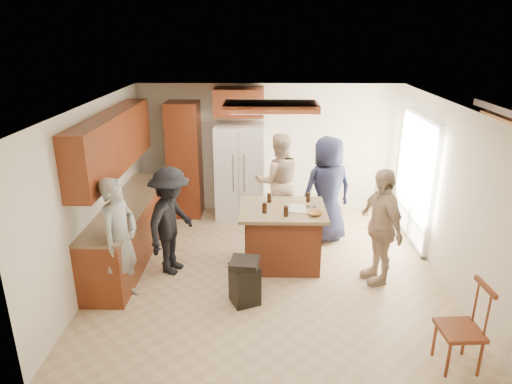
{
  "coord_description": "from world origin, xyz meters",
  "views": [
    {
      "loc": [
        -0.09,
        -6.13,
        3.45
      ],
      "look_at": [
        -0.21,
        0.28,
        1.15
      ],
      "focal_mm": 32.0,
      "sensor_mm": 36.0,
      "label": 1
    }
  ],
  "objects_px": {
    "person_side_right": "(380,226)",
    "person_counter": "(171,221)",
    "person_front_left": "(120,241)",
    "spindle_chair": "(462,330)",
    "person_behind_right": "(327,190)",
    "refrigerator": "(240,172)",
    "person_behind_left": "(279,182)",
    "kitchen_island": "(282,236)",
    "trash_bin": "(245,281)"
  },
  "relations": [
    {
      "from": "person_counter",
      "to": "refrigerator",
      "type": "height_order",
      "value": "refrigerator"
    },
    {
      "from": "person_behind_right",
      "to": "spindle_chair",
      "type": "height_order",
      "value": "person_behind_right"
    },
    {
      "from": "kitchen_island",
      "to": "trash_bin",
      "type": "bearing_deg",
      "value": -116.43
    },
    {
      "from": "person_front_left",
      "to": "person_side_right",
      "type": "xyz_separation_m",
      "value": [
        3.5,
        0.57,
        -0.02
      ]
    },
    {
      "from": "kitchen_island",
      "to": "person_counter",
      "type": "bearing_deg",
      "value": -171.8
    },
    {
      "from": "refrigerator",
      "to": "person_front_left",
      "type": "bearing_deg",
      "value": -115.35
    },
    {
      "from": "person_behind_right",
      "to": "spindle_chair",
      "type": "xyz_separation_m",
      "value": [
        1.04,
        -3.12,
        -0.46
      ]
    },
    {
      "from": "person_behind_right",
      "to": "refrigerator",
      "type": "height_order",
      "value": "person_behind_right"
    },
    {
      "from": "trash_bin",
      "to": "refrigerator",
      "type": "bearing_deg",
      "value": 94.08
    },
    {
      "from": "person_counter",
      "to": "refrigerator",
      "type": "bearing_deg",
      "value": -3.2
    },
    {
      "from": "trash_bin",
      "to": "person_behind_left",
      "type": "bearing_deg",
      "value": 78.39
    },
    {
      "from": "person_side_right",
      "to": "person_front_left",
      "type": "bearing_deg",
      "value": -96.94
    },
    {
      "from": "person_counter",
      "to": "person_front_left",
      "type": "bearing_deg",
      "value": 165.9
    },
    {
      "from": "person_side_right",
      "to": "person_counter",
      "type": "height_order",
      "value": "person_side_right"
    },
    {
      "from": "refrigerator",
      "to": "spindle_chair",
      "type": "xyz_separation_m",
      "value": [
        2.56,
        -4.18,
        -0.45
      ]
    },
    {
      "from": "person_behind_left",
      "to": "refrigerator",
      "type": "bearing_deg",
      "value": -42.66
    },
    {
      "from": "person_behind_left",
      "to": "spindle_chair",
      "type": "height_order",
      "value": "person_behind_left"
    },
    {
      "from": "person_side_right",
      "to": "trash_bin",
      "type": "height_order",
      "value": "person_side_right"
    },
    {
      "from": "person_counter",
      "to": "kitchen_island",
      "type": "bearing_deg",
      "value": -62.74
    },
    {
      "from": "person_counter",
      "to": "trash_bin",
      "type": "bearing_deg",
      "value": -107.81
    },
    {
      "from": "trash_bin",
      "to": "person_counter",
      "type": "bearing_deg",
      "value": 143.12
    },
    {
      "from": "refrigerator",
      "to": "trash_bin",
      "type": "distance_m",
      "value": 3.06
    },
    {
      "from": "person_front_left",
      "to": "person_counter",
      "type": "xyz_separation_m",
      "value": [
        0.51,
        0.78,
        -0.05
      ]
    },
    {
      "from": "person_behind_right",
      "to": "refrigerator",
      "type": "xyz_separation_m",
      "value": [
        -1.52,
        1.05,
        -0.01
      ]
    },
    {
      "from": "person_behind_left",
      "to": "person_side_right",
      "type": "xyz_separation_m",
      "value": [
        1.38,
        -1.85,
        -0.04
      ]
    },
    {
      "from": "person_front_left",
      "to": "spindle_chair",
      "type": "relative_size",
      "value": 1.73
    },
    {
      "from": "trash_bin",
      "to": "person_front_left",
      "type": "bearing_deg",
      "value": 178.24
    },
    {
      "from": "person_behind_left",
      "to": "spindle_chair",
      "type": "xyz_separation_m",
      "value": [
        1.84,
        -3.64,
        -0.43
      ]
    },
    {
      "from": "person_front_left",
      "to": "person_behind_right",
      "type": "distance_m",
      "value": 3.48
    },
    {
      "from": "person_front_left",
      "to": "refrigerator",
      "type": "height_order",
      "value": "refrigerator"
    },
    {
      "from": "person_front_left",
      "to": "person_behind_left",
      "type": "height_order",
      "value": "person_behind_left"
    },
    {
      "from": "person_behind_right",
      "to": "refrigerator",
      "type": "relative_size",
      "value": 1.01
    },
    {
      "from": "person_behind_left",
      "to": "person_front_left",
      "type": "bearing_deg",
      "value": 42.57
    },
    {
      "from": "person_behind_right",
      "to": "person_counter",
      "type": "bearing_deg",
      "value": 4.7
    },
    {
      "from": "kitchen_island",
      "to": "trash_bin",
      "type": "relative_size",
      "value": 2.03
    },
    {
      "from": "person_counter",
      "to": "spindle_chair",
      "type": "height_order",
      "value": "person_counter"
    },
    {
      "from": "person_counter",
      "to": "person_behind_right",
      "type": "bearing_deg",
      "value": -46.01
    },
    {
      "from": "person_behind_right",
      "to": "kitchen_island",
      "type": "xyz_separation_m",
      "value": [
        -0.78,
        -0.88,
        -0.44
      ]
    },
    {
      "from": "person_front_left",
      "to": "kitchen_island",
      "type": "relative_size",
      "value": 1.35
    },
    {
      "from": "refrigerator",
      "to": "kitchen_island",
      "type": "relative_size",
      "value": 1.41
    },
    {
      "from": "trash_bin",
      "to": "spindle_chair",
      "type": "height_order",
      "value": "spindle_chair"
    },
    {
      "from": "refrigerator",
      "to": "spindle_chair",
      "type": "distance_m",
      "value": 4.92
    },
    {
      "from": "person_front_left",
      "to": "refrigerator",
      "type": "relative_size",
      "value": 0.96
    },
    {
      "from": "person_behind_left",
      "to": "refrigerator",
      "type": "height_order",
      "value": "refrigerator"
    },
    {
      "from": "person_front_left",
      "to": "person_behind_left",
      "type": "distance_m",
      "value": 3.21
    },
    {
      "from": "person_behind_left",
      "to": "refrigerator",
      "type": "xyz_separation_m",
      "value": [
        -0.72,
        0.53,
        0.02
      ]
    },
    {
      "from": "person_behind_right",
      "to": "kitchen_island",
      "type": "relative_size",
      "value": 1.43
    },
    {
      "from": "person_front_left",
      "to": "person_counter",
      "type": "bearing_deg",
      "value": -16.27
    },
    {
      "from": "person_behind_left",
      "to": "kitchen_island",
      "type": "distance_m",
      "value": 1.46
    },
    {
      "from": "person_side_right",
      "to": "person_counter",
      "type": "xyz_separation_m",
      "value": [
        -2.99,
        0.21,
        -0.04
      ]
    }
  ]
}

